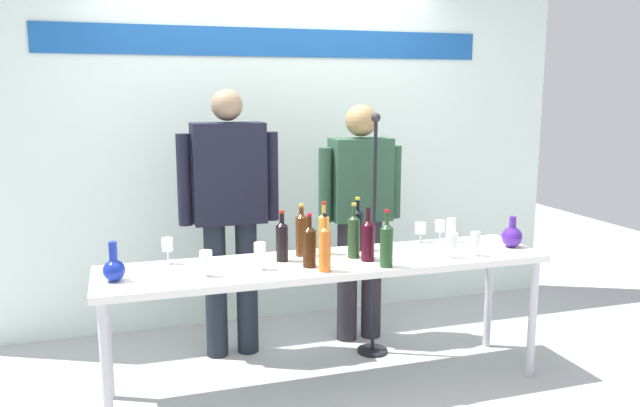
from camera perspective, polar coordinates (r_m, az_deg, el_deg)
The scene contains 25 objects.
ground_plane at distance 3.92m, azimuth 0.69°, elevation -16.05°, with size 10.00×10.00×0.00m, color #ABADAF.
back_wall at distance 4.77m, azimuth -4.25°, elevation 7.42°, with size 4.63×0.11×3.00m.
display_table at distance 3.66m, azimuth 0.72°, elevation -6.07°, with size 2.57×0.58×0.77m.
decanter_blue_left at distance 3.41m, azimuth -17.98°, elevation -5.55°, with size 0.11×0.11×0.21m.
decanter_blue_right at distance 4.11m, azimuth 16.82°, elevation -2.81°, with size 0.13×0.13×0.19m.
presenter_left at distance 4.10m, azimuth -8.12°, elevation -0.12°, with size 0.65×0.22×1.73m.
presenter_right at distance 4.35m, azimuth 3.62°, elevation -0.40°, with size 0.59×0.22×1.63m.
wine_bottle_0 at distance 3.50m, azimuth 5.98°, elevation -3.60°, with size 0.07×0.07×0.32m.
wine_bottle_1 at distance 3.75m, azimuth 0.34°, elevation -2.57°, with size 0.07×0.07×0.32m.
wine_bottle_2 at distance 3.61m, azimuth -3.43°, elevation -3.24°, with size 0.07×0.07×0.29m.
wine_bottle_3 at distance 3.85m, azimuth 3.36°, elevation -2.22°, with size 0.07×0.07×0.33m.
wine_bottle_4 at distance 3.68m, azimuth 3.05°, elevation -2.80°, with size 0.07×0.07×0.32m.
wine_bottle_5 at distance 3.72m, azimuth -1.67°, elevation -2.66°, with size 0.07×0.07×0.31m.
wine_bottle_6 at distance 3.48m, azimuth -0.96°, elevation -3.72°, with size 0.07×0.07×0.30m.
wine_bottle_7 at distance 3.40m, azimuth 0.43°, elevation -3.94°, with size 0.07×0.07×0.32m.
wine_bottle_8 at distance 3.62m, azimuth 4.32°, elevation -3.18°, with size 0.08×0.08×0.31m.
wine_glass_left_0 at distance 3.45m, azimuth -5.40°, elevation -4.16°, with size 0.07×0.07×0.15m.
wine_glass_left_1 at distance 3.37m, azimuth -10.19°, elevation -4.83°, with size 0.07×0.07×0.14m.
wine_glass_left_2 at distance 3.65m, azimuth -13.51°, elevation -3.64°, with size 0.06×0.06×0.15m.
wine_glass_right_0 at distance 4.06m, azimuth 10.71°, elevation -2.05°, with size 0.06×0.06×0.15m.
wine_glass_right_1 at distance 4.10m, azimuth 8.99°, elevation -2.19°, with size 0.07×0.07×0.13m.
wine_glass_right_2 at distance 3.75m, azimuth 11.72°, elevation -3.25°, with size 0.07×0.07×0.15m.
wine_glass_right_3 at distance 4.14m, azimuth 11.68°, elevation -1.92°, with size 0.06×0.06×0.15m.
wine_glass_right_4 at distance 3.83m, azimuth 13.74°, elevation -3.16°, with size 0.06×0.06×0.14m.
microphone_stand at distance 4.20m, azimuth 4.81°, elevation -6.38°, with size 0.20×0.20×1.59m.
Camera 1 is at (-1.11, -3.33, 1.73)m, focal length 35.71 mm.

